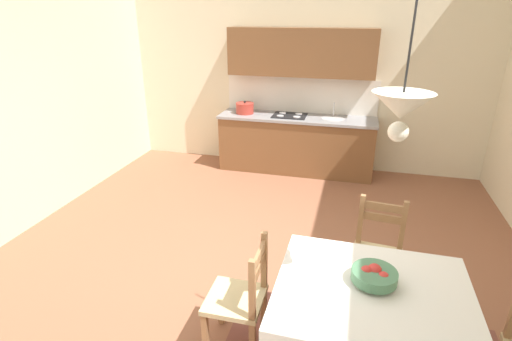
{
  "coord_description": "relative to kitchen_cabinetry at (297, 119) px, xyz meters",
  "views": [
    {
      "loc": [
        0.87,
        -3.04,
        2.44
      ],
      "look_at": [
        0.03,
        0.18,
        1.07
      ],
      "focal_mm": 27.55,
      "sensor_mm": 36.0,
      "label": 1
    }
  ],
  "objects": [
    {
      "name": "ground_plane",
      "position": [
        0.02,
        -2.94,
        -0.91
      ],
      "size": [
        6.22,
        7.03,
        0.1
      ],
      "primitive_type": "cube",
      "color": "#935B42"
    },
    {
      "name": "wall_back",
      "position": [
        0.02,
        0.33,
        1.14
      ],
      "size": [
        6.22,
        0.12,
        3.99
      ],
      "primitive_type": "cube",
      "color": "beige",
      "rests_on": "ground_plane"
    },
    {
      "name": "kitchen_cabinetry",
      "position": [
        0.0,
        0.0,
        0.0
      ],
      "size": [
        2.44,
        0.63,
        2.2
      ],
      "color": "brown",
      "rests_on": "ground_plane"
    },
    {
      "name": "dining_table",
      "position": [
        1.11,
        -3.79,
        -0.23
      ],
      "size": [
        1.27,
        1.08,
        0.75
      ],
      "color": "brown",
      "rests_on": "ground_plane"
    },
    {
      "name": "dining_chair_tv_side",
      "position": [
        0.19,
        -3.75,
        -0.41
      ],
      "size": [
        0.42,
        0.42,
        0.93
      ],
      "color": "#D1BC89",
      "rests_on": "ground_plane"
    },
    {
      "name": "dining_chair_kitchen_side",
      "position": [
        1.19,
        -2.89,
        -0.41
      ],
      "size": [
        0.46,
        0.46,
        0.93
      ],
      "color": "#D1BC89",
      "rests_on": "ground_plane"
    },
    {
      "name": "fruit_bowl",
      "position": [
        1.11,
        -3.72,
        -0.04
      ],
      "size": [
        0.3,
        0.3,
        0.12
      ],
      "color": "#4C7F5B",
      "rests_on": "dining_table"
    },
    {
      "name": "pendant_lamp",
      "position": [
        1.12,
        -3.84,
        1.11
      ],
      "size": [
        0.32,
        0.32,
        0.8
      ],
      "color": "black"
    }
  ]
}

